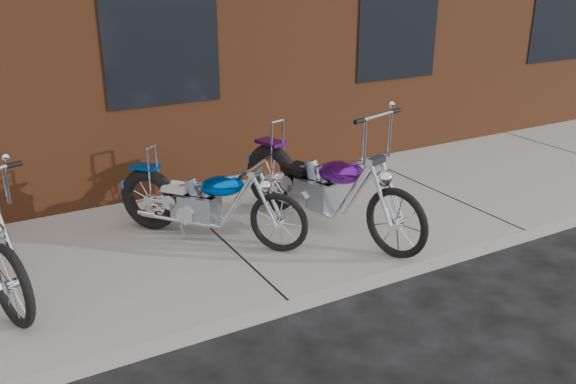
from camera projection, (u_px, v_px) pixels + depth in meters
ground at (288, 315)px, 5.37m from camera, size 120.00×120.00×0.00m
sidewalk at (220, 243)px, 6.56m from camera, size 22.00×3.00×0.15m
chopper_purple at (324, 190)px, 6.57m from camera, size 0.89×2.46×1.41m
chopper_blue at (206, 204)px, 6.37m from camera, size 1.46×1.76×0.95m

